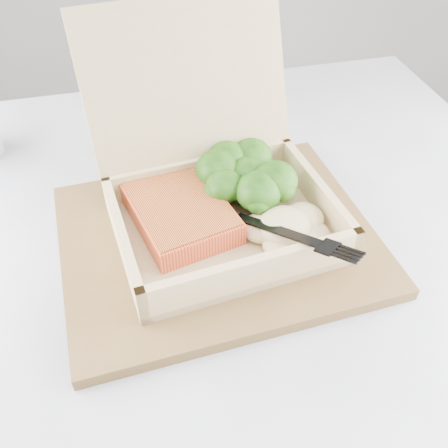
{
  "coord_description": "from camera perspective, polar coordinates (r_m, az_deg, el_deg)",
  "views": [
    {
      "loc": [
        0.55,
        0.07,
        1.18
      ],
      "look_at": [
        0.54,
        0.47,
        0.8
      ],
      "focal_mm": 40.0,
      "sensor_mm": 36.0,
      "label": 1
    }
  ],
  "objects": [
    {
      "name": "plastic_fork",
      "position": [
        0.54,
        4.22,
        0.4
      ],
      "size": [
        0.13,
        0.12,
        0.03
      ],
      "rotation": [
        0.0,
        0.0,
        3.99
      ],
      "color": "black",
      "rests_on": "mashed_potatoes"
    },
    {
      "name": "receipt",
      "position": [
        0.72,
        -4.63,
        7.42
      ],
      "size": [
        0.13,
        0.16,
        0.0
      ],
      "primitive_type": "cube",
      "rotation": [
        0.0,
        0.0,
        0.46
      ],
      "color": "silver",
      "rests_on": "cafe_table"
    },
    {
      "name": "takeout_container",
      "position": [
        0.58,
        -1.43,
        5.63
      ],
      "size": [
        0.32,
        0.33,
        0.22
      ],
      "rotation": [
        0.0,
        0.0,
        0.36
      ],
      "color": "tan",
      "rests_on": "serving_tray"
    },
    {
      "name": "serving_tray",
      "position": [
        0.59,
        -0.75,
        -1.69
      ],
      "size": [
        0.43,
        0.38,
        0.02
      ],
      "primitive_type": "cube",
      "rotation": [
        0.0,
        0.0,
        0.31
      ],
      "color": "brown",
      "rests_on": "cafe_table"
    },
    {
      "name": "cafe_table",
      "position": [
        0.73,
        0.71,
        -14.19
      ],
      "size": [
        1.06,
        1.06,
        0.76
      ],
      "rotation": [
        0.0,
        0.0,
        0.25
      ],
      "color": "black",
      "rests_on": "floor"
    },
    {
      "name": "salmon_fillet",
      "position": [
        0.58,
        -5.0,
        1.26
      ],
      "size": [
        0.15,
        0.16,
        0.03
      ],
      "primitive_type": "cube",
      "rotation": [
        0.0,
        0.0,
        0.48
      ],
      "color": "#FF5831",
      "rests_on": "takeout_container"
    },
    {
      "name": "mashed_potatoes",
      "position": [
        0.56,
        6.93,
        -0.26
      ],
      "size": [
        0.1,
        0.09,
        0.03
      ],
      "primitive_type": "ellipsoid",
      "color": "#CBB483",
      "rests_on": "takeout_container"
    },
    {
      "name": "broccoli_pile",
      "position": [
        0.61,
        2.68,
        5.1
      ],
      "size": [
        0.13,
        0.13,
        0.05
      ],
      "primitive_type": null,
      "color": "#3A771A",
      "rests_on": "takeout_container"
    }
  ]
}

